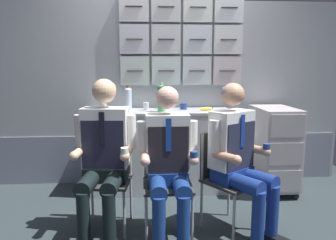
# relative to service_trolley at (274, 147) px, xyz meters

# --- Properties ---
(ground) EXTENTS (4.80, 4.80, 0.04)m
(ground) POSITION_rel_service_trolley_xyz_m (-1.15, -0.95, -0.53)
(ground) COLOR #2B3538
(galley_bulkhead) EXTENTS (4.20, 0.14, 2.23)m
(galley_bulkhead) POSITION_rel_service_trolley_xyz_m (-1.13, 0.42, 0.61)
(galley_bulkhead) COLOR #9A9FA5
(galley_bulkhead) RESTS_ON ground
(galley_counter) EXTENTS (1.58, 0.53, 0.91)m
(galley_counter) POSITION_rel_service_trolley_xyz_m (-1.26, 0.14, -0.05)
(galley_counter) COLOR silver
(galley_counter) RESTS_ON ground
(service_trolley) EXTENTS (0.40, 0.65, 0.95)m
(service_trolley) POSITION_rel_service_trolley_xyz_m (0.00, 0.00, 0.00)
(service_trolley) COLOR black
(service_trolley) RESTS_ON ground
(folding_chair_left) EXTENTS (0.44, 0.44, 0.84)m
(folding_chair_left) POSITION_rel_service_trolley_xyz_m (-1.76, -0.67, 0.01)
(folding_chair_left) COLOR #A8AAAF
(folding_chair_left) RESTS_ON ground
(crew_member_left) EXTENTS (0.52, 0.66, 1.30)m
(crew_member_left) POSITION_rel_service_trolley_xyz_m (-1.78, -0.82, 0.21)
(crew_member_left) COLOR black
(crew_member_left) RESTS_ON ground
(folding_chair_right) EXTENTS (0.41, 0.41, 0.84)m
(folding_chair_right) POSITION_rel_service_trolley_xyz_m (-1.26, -0.80, 0.01)
(folding_chair_right) COLOR #A8AAAF
(folding_chair_right) RESTS_ON ground
(crew_member_right) EXTENTS (0.49, 0.60, 1.24)m
(crew_member_right) POSITION_rel_service_trolley_xyz_m (-1.26, -0.96, 0.17)
(crew_member_right) COLOR black
(crew_member_right) RESTS_ON ground
(folding_chair_by_counter) EXTENTS (0.56, 0.56, 0.84)m
(folding_chair_by_counter) POSITION_rel_service_trolley_xyz_m (-0.76, -0.77, 0.01)
(folding_chair_by_counter) COLOR #A8AAAF
(folding_chair_by_counter) RESTS_ON ground
(crew_member_by_counter) EXTENTS (0.62, 0.68, 1.26)m
(crew_member_by_counter) POSITION_rel_service_trolley_xyz_m (-0.67, -0.90, 0.19)
(crew_member_by_counter) COLOR black
(crew_member_by_counter) RESTS_ON ground
(water_bottle_clear) EXTENTS (0.07, 0.07, 0.25)m
(water_bottle_clear) POSITION_rel_service_trolley_xyz_m (-1.19, 0.28, 0.53)
(water_bottle_clear) COLOR silver
(water_bottle_clear) RESTS_ON galley_counter
(water_bottle_short) EXTENTS (0.08, 0.08, 0.28)m
(water_bottle_short) POSITION_rel_service_trolley_xyz_m (-1.63, 0.14, 0.54)
(water_bottle_short) COLOR silver
(water_bottle_short) RESTS_ON galley_counter
(water_bottle_blue_cap) EXTENTS (0.08, 0.08, 0.32)m
(water_bottle_blue_cap) POSITION_rel_service_trolley_xyz_m (-1.26, 0.04, 0.56)
(water_bottle_blue_cap) COLOR #4A985D
(water_bottle_blue_cap) RESTS_ON galley_counter
(paper_cup_blue) EXTENTS (0.06, 0.06, 0.06)m
(paper_cup_blue) POSITION_rel_service_trolley_xyz_m (-1.91, 0.29, 0.44)
(paper_cup_blue) COLOR tan
(paper_cup_blue) RESTS_ON galley_counter
(paper_cup_tan) EXTENTS (0.06, 0.06, 0.09)m
(paper_cup_tan) POSITION_rel_service_trolley_xyz_m (-1.43, 0.16, 0.45)
(paper_cup_tan) COLOR silver
(paper_cup_tan) RESTS_ON galley_counter
(espresso_cup_small) EXTENTS (0.08, 0.08, 0.07)m
(espresso_cup_small) POSITION_rel_service_trolley_xyz_m (-1.00, 0.21, 0.44)
(espresso_cup_small) COLOR navy
(espresso_cup_small) RESTS_ON galley_counter
(snack_banana) EXTENTS (0.17, 0.10, 0.04)m
(snack_banana) POSITION_rel_service_trolley_xyz_m (-0.76, 0.09, 0.43)
(snack_banana) COLOR yellow
(snack_banana) RESTS_ON galley_counter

